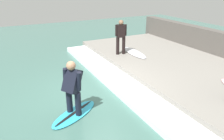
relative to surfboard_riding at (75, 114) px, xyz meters
name	(u,v)px	position (x,y,z in m)	size (l,w,h in m)	color
ground_plane	(95,93)	(1.00, 0.91, -0.03)	(28.00, 28.00, 0.00)	#426B60
concrete_ledge	(180,69)	(4.69, 0.91, 0.15)	(4.40, 10.48, 0.36)	gray
back_wall	(224,49)	(7.14, 0.91, 0.66)	(0.50, 11.01, 1.38)	#544F49
wave_foam_crest	(122,84)	(2.01, 0.91, 0.07)	(0.97, 9.96, 0.20)	silver
surfboard_riding	(75,114)	(0.00, 0.00, 0.00)	(1.68, 1.32, 0.07)	#2DADD1
surfer_riding	(72,85)	(0.00, 0.00, 0.86)	(0.60, 0.61, 1.50)	black
surfer_waiting_far	(121,35)	(3.25, 3.22, 1.19)	(0.50, 0.29, 1.53)	black
surfboard_waiting_far	(134,52)	(3.88, 3.05, 0.36)	(0.72, 1.94, 0.06)	silver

